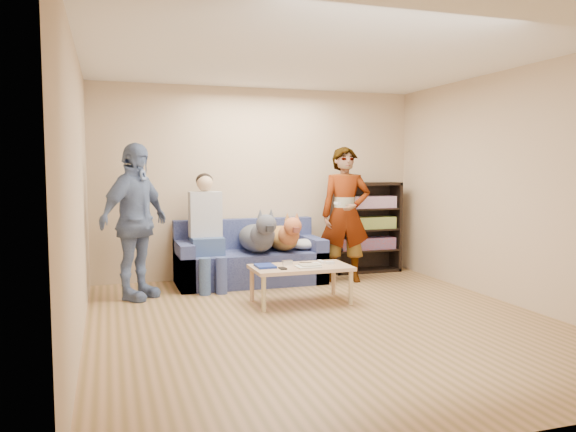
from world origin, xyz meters
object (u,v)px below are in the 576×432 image
object	(u,v)px
person_standing_right	(345,215)
sofa	(249,261)
notebook_blue	(265,266)
person_standing_left	(135,221)
coffee_table	(301,270)
dog_tan	(284,236)
dog_gray	(258,236)
bookshelf	(366,225)
person_seated	(207,227)
camera_silver	(287,263)

from	to	relation	value
person_standing_right	sofa	xyz separation A→B (m)	(-1.24, 0.30, -0.61)
sofa	notebook_blue	bearing A→B (deg)	-95.65
person_standing_left	coffee_table	size ratio (longest dim) A/B	1.64
dog_tan	coffee_table	size ratio (longest dim) A/B	1.04
notebook_blue	dog_tan	size ratio (longest dim) A/B	0.23
person_standing_right	person_standing_left	xyz separation A→B (m)	(-2.71, -0.19, 0.01)
notebook_blue	dog_gray	bearing A→B (deg)	79.50
person_standing_right	dog_tan	bearing A→B (deg)	-175.45
notebook_blue	bookshelf	world-z (taller)	bookshelf
person_seated	camera_silver	bearing A→B (deg)	-54.25
dog_tan	coffee_table	xyz separation A→B (m)	(-0.16, -1.12, -0.24)
person_standing_right	camera_silver	size ratio (longest dim) A/B	16.24
person_seated	bookshelf	xyz separation A→B (m)	(2.38, 0.36, -0.09)
person_standing_right	person_seated	xyz separation A→B (m)	(-1.82, 0.18, -0.12)
camera_silver	sofa	world-z (taller)	sofa
camera_silver	person_standing_left	bearing A→B (deg)	157.89
camera_silver	bookshelf	size ratio (longest dim) A/B	0.08
coffee_table	person_standing_right	bearing A→B (deg)	45.13
notebook_blue	camera_silver	world-z (taller)	camera_silver
camera_silver	coffee_table	world-z (taller)	camera_silver
dog_gray	coffee_table	size ratio (longest dim) A/B	1.14
person_standing_left	person_seated	world-z (taller)	person_standing_left
person_seated	person_standing_right	bearing A→B (deg)	-5.59
person_standing_left	dog_gray	xyz separation A→B (m)	(1.53, 0.27, -0.26)
dog_gray	coffee_table	distance (m)	1.11
camera_silver	sofa	size ratio (longest dim) A/B	0.06
camera_silver	bookshelf	distance (m)	2.16
person_standing_right	sofa	bearing A→B (deg)	-178.50
person_standing_right	person_standing_left	bearing A→B (deg)	-160.79
person_seated	sofa	bearing A→B (deg)	12.35
dog_tan	camera_silver	bearing A→B (deg)	-105.41
coffee_table	bookshelf	size ratio (longest dim) A/B	0.85
person_standing_right	person_standing_left	distance (m)	2.72
dog_tan	bookshelf	xyz separation A→B (m)	(1.37, 0.39, 0.06)
person_standing_right	coffee_table	world-z (taller)	person_standing_right
notebook_blue	dog_gray	distance (m)	1.04
camera_silver	dog_tan	distance (m)	1.05
person_standing_right	person_seated	distance (m)	1.83
notebook_blue	camera_silver	xyz separation A→B (m)	(0.28, 0.07, 0.01)
person_seated	dog_tan	xyz separation A→B (m)	(1.01, -0.03, -0.16)
person_standing_left	camera_silver	bearing A→B (deg)	-68.83
camera_silver	coffee_table	bearing A→B (deg)	-45.00
person_standing_right	coffee_table	xyz separation A→B (m)	(-0.96, -0.97, -0.52)
bookshelf	person_standing_right	bearing A→B (deg)	-136.04
dog_tan	person_seated	bearing A→B (deg)	178.59
bookshelf	person_standing_left	bearing A→B (deg)	-167.51
camera_silver	notebook_blue	bearing A→B (deg)	-165.96
person_standing_left	person_seated	size ratio (longest dim) A/B	1.23
person_seated	coffee_table	world-z (taller)	person_seated
sofa	coffee_table	xyz separation A→B (m)	(0.28, -1.27, 0.09)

